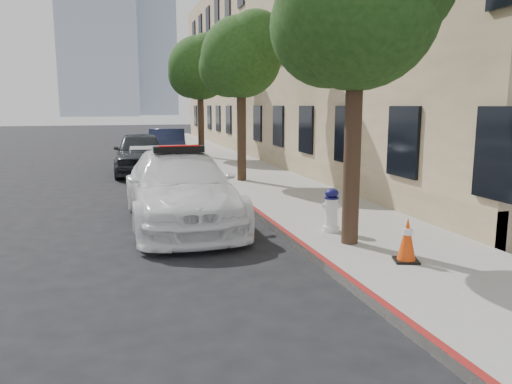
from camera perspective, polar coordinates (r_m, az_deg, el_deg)
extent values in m
plane|color=black|center=(10.37, -9.10, -4.84)|extent=(120.00, 120.00, 0.00)
cube|color=gray|center=(20.68, -2.47, 2.82)|extent=(3.20, 50.00, 0.15)
cube|color=maroon|center=(20.39, -6.68, 2.66)|extent=(0.12, 50.00, 0.15)
cube|color=tan|center=(27.13, 6.88, 14.86)|extent=(8.00, 36.00, 10.00)
cube|color=#9EA8B7|center=(146.62, -12.23, 17.26)|extent=(14.00, 14.00, 44.00)
cylinder|color=black|center=(8.97, 10.95, 4.50)|extent=(0.30, 0.30, 3.30)
sphere|color=#173811|center=(9.08, 11.49, 20.08)|extent=(2.80, 2.80, 2.80)
sphere|color=#173811|center=(9.15, 8.47, 18.18)|extent=(2.10, 2.10, 2.10)
cylinder|color=black|center=(16.50, -1.66, 6.86)|extent=(0.30, 0.30, 3.19)
sphere|color=#173811|center=(16.55, -1.71, 15.17)|extent=(2.60, 2.60, 2.60)
sphere|color=#173811|center=(16.40, -0.03, 16.63)|extent=(2.08, 2.08, 2.08)
sphere|color=#173811|center=(16.73, -3.16, 14.07)|extent=(1.95, 1.95, 1.95)
cylinder|color=black|center=(24.32, -6.31, 8.03)|extent=(0.30, 0.30, 3.41)
sphere|color=#173811|center=(24.37, -6.43, 13.93)|extent=(3.00, 3.00, 3.00)
sphere|color=#173811|center=(24.18, -5.36, 14.93)|extent=(2.40, 2.40, 2.40)
sphere|color=#173811|center=(24.60, -7.36, 13.17)|extent=(2.25, 2.25, 2.25)
imported|color=white|center=(11.20, -8.69, 0.45)|extent=(2.30, 5.54, 1.60)
cube|color=black|center=(11.09, -8.81, 4.84)|extent=(1.10, 0.29, 0.14)
cube|color=#A50A07|center=(11.09, -8.82, 5.15)|extent=(0.90, 0.23, 0.06)
imported|color=#1F2327|center=(19.81, -13.09, 4.40)|extent=(2.10, 4.82, 1.62)
imported|color=#141A33|center=(23.61, -10.13, 5.24)|extent=(2.08, 4.79, 1.53)
cylinder|color=white|center=(10.02, 8.55, -4.16)|extent=(0.33, 0.33, 0.10)
cylinder|color=white|center=(9.94, 8.60, -2.28)|extent=(0.25, 0.25, 0.57)
ellipsoid|color=#131355|center=(9.87, 8.66, -0.14)|extent=(0.27, 0.27, 0.19)
cylinder|color=white|center=(9.92, 8.62, -1.55)|extent=(0.36, 0.24, 0.10)
cylinder|color=white|center=(9.92, 8.62, -1.55)|extent=(0.17, 0.21, 0.10)
cube|color=black|center=(8.40, 16.76, -7.49)|extent=(0.48, 0.48, 0.03)
cone|color=#DE3F0B|center=(8.31, 16.89, -5.11)|extent=(0.29, 0.29, 0.69)
cylinder|color=white|center=(8.28, 16.93, -4.34)|extent=(0.16, 0.16, 0.10)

